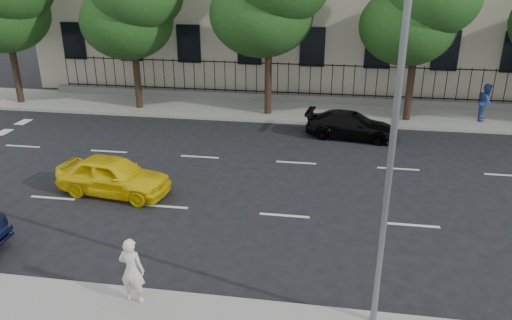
{
  "coord_description": "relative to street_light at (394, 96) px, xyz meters",
  "views": [
    {
      "loc": [
        1.32,
        -11.59,
        7.67
      ],
      "look_at": [
        -1.0,
        3.0,
        1.66
      ],
      "focal_mm": 35.0,
      "sensor_mm": 36.0,
      "label": 1
    }
  ],
  "objects": [
    {
      "name": "ground",
      "position": [
        -2.5,
        1.77,
        -5.15
      ],
      "size": [
        120.0,
        120.0,
        0.0
      ],
      "primitive_type": "plane",
      "color": "black",
      "rests_on": "ground"
    },
    {
      "name": "far_sidewalk",
      "position": [
        -2.5,
        15.77,
        -5.07
      ],
      "size": [
        60.0,
        4.0,
        0.15
      ],
      "primitive_type": "cube",
      "color": "gray",
      "rests_on": "ground"
    },
    {
      "name": "lane_markings",
      "position": [
        -2.5,
        6.52,
        -5.14
      ],
      "size": [
        49.6,
        4.62,
        0.01
      ],
      "primitive_type": null,
      "color": "silver",
      "rests_on": "ground"
    },
    {
      "name": "yellow_taxi",
      "position": [
        -8.53,
        4.97,
        -4.47
      ],
      "size": [
        4.13,
        2.11,
        1.35
      ],
      "primitive_type": "imported",
      "rotation": [
        0.0,
        0.0,
        1.44
      ],
      "color": "yellow",
      "rests_on": "ground"
    },
    {
      "name": "tree_d",
      "position": [
        2.54,
        15.13,
        0.69
      ],
      "size": [
        5.34,
        4.94,
        8.84
      ],
      "color": "#382619",
      "rests_on": "far_sidewalk"
    },
    {
      "name": "black_sedan",
      "position": [
        -0.29,
        12.2,
        -4.55
      ],
      "size": [
        4.3,
        2.21,
        1.19
      ],
      "primitive_type": "imported",
      "rotation": [
        0.0,
        0.0,
        1.44
      ],
      "color": "black",
      "rests_on": "ground"
    },
    {
      "name": "iron_fence",
      "position": [
        -2.5,
        17.47,
        -4.5
      ],
      "size": [
        30.0,
        0.5,
        2.2
      ],
      "color": "slate",
      "rests_on": "far_sidewalk"
    },
    {
      "name": "pedestrian_far",
      "position": [
        6.27,
        15.45,
        -4.08
      ],
      "size": [
        0.94,
        1.07,
        1.84
      ],
      "primitive_type": "imported",
      "rotation": [
        0.0,
        0.0,
        1.25
      ],
      "color": "#2E4998",
      "rests_on": "far_sidewalk"
    },
    {
      "name": "woman_near",
      "position": [
        -5.53,
        -0.71,
        -4.17
      ],
      "size": [
        0.64,
        0.45,
        1.66
      ],
      "primitive_type": "imported",
      "rotation": [
        0.0,
        0.0,
        3.06
      ],
      "color": "beige",
      "rests_on": "near_sidewalk"
    },
    {
      "name": "street_light",
      "position": [
        0.0,
        0.0,
        0.0
      ],
      "size": [
        0.25,
        3.32,
        8.05
      ],
      "color": "slate",
      "rests_on": "near_sidewalk"
    }
  ]
}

